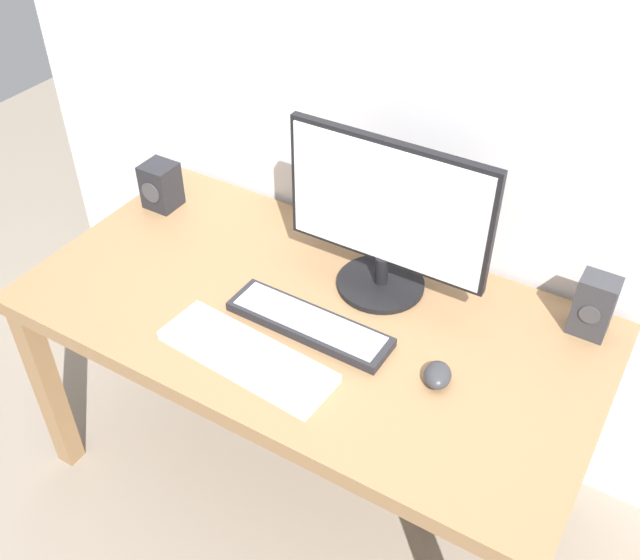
{
  "coord_description": "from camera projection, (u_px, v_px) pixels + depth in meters",
  "views": [
    {
      "loc": [
        0.75,
        -1.19,
        1.98
      ],
      "look_at": [
        0.03,
        0.0,
        0.83
      ],
      "focal_mm": 40.88,
      "sensor_mm": 36.0,
      "label": 1
    }
  ],
  "objects": [
    {
      "name": "ground_plane",
      "position": [
        311.0,
        473.0,
        2.35
      ],
      "size": [
        6.0,
        6.0,
        0.0
      ],
      "primitive_type": "plane",
      "color": "gray"
    },
    {
      "name": "desk",
      "position": [
        309.0,
        332.0,
        1.95
      ],
      "size": [
        1.52,
        0.79,
        0.71
      ],
      "color": "#936D47",
      "rests_on": "ground_plane"
    },
    {
      "name": "monitor",
      "position": [
        386.0,
        217.0,
        1.84
      ],
      "size": [
        0.56,
        0.24,
        0.44
      ],
      "color": "black",
      "rests_on": "desk"
    },
    {
      "name": "keyboard_primary",
      "position": [
        309.0,
        324.0,
        1.84
      ],
      "size": [
        0.44,
        0.13,
        0.03
      ],
      "color": "#232328",
      "rests_on": "desk"
    },
    {
      "name": "keyboard_secondary",
      "position": [
        247.0,
        356.0,
        1.75
      ],
      "size": [
        0.46,
        0.18,
        0.03
      ],
      "color": "silver",
      "rests_on": "desk"
    },
    {
      "name": "mouse",
      "position": [
        438.0,
        375.0,
        1.7
      ],
      "size": [
        0.09,
        0.1,
        0.04
      ],
      "primitive_type": "ellipsoid",
      "rotation": [
        0.0,
        0.0,
        0.29
      ],
      "color": "#333338",
      "rests_on": "desk"
    },
    {
      "name": "speaker_right",
      "position": [
        594.0,
        306.0,
        1.79
      ],
      "size": [
        0.09,
        0.08,
        0.17
      ],
      "color": "#333338",
      "rests_on": "desk"
    },
    {
      "name": "speaker_left",
      "position": [
        161.0,
        186.0,
        2.23
      ],
      "size": [
        0.1,
        0.1,
        0.14
      ],
      "color": "#232328",
      "rests_on": "desk"
    }
  ]
}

